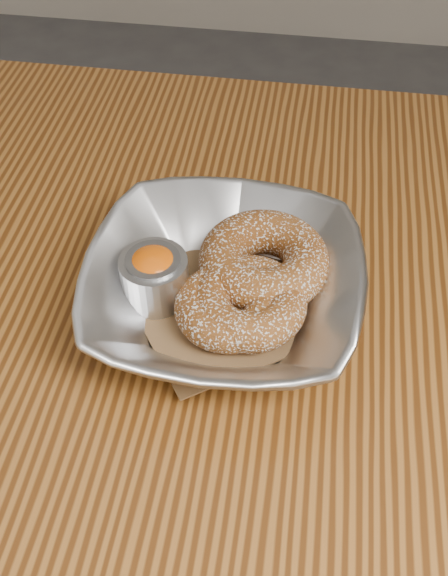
# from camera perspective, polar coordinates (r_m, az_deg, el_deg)

# --- Properties ---
(table) EXTENTS (1.20, 0.80, 0.75)m
(table) POSITION_cam_1_polar(r_m,az_deg,el_deg) (0.66, -7.93, -7.99)
(table) COLOR brown
(table) RESTS_ON ground_plane
(serving_bowl) EXTENTS (0.23, 0.23, 0.06)m
(serving_bowl) POSITION_cam_1_polar(r_m,az_deg,el_deg) (0.56, 0.00, -0.11)
(serving_bowl) COLOR #B5B8BD
(serving_bowl) RESTS_ON table
(parchment) EXTENTS (0.20, 0.20, 0.00)m
(parchment) POSITION_cam_1_polar(r_m,az_deg,el_deg) (0.58, 0.00, -1.40)
(parchment) COLOR brown
(parchment) RESTS_ON table
(donut_back) EXTENTS (0.14, 0.14, 0.04)m
(donut_back) POSITION_cam_1_polar(r_m,az_deg,el_deg) (0.58, 3.38, 2.34)
(donut_back) COLOR brown
(donut_back) RESTS_ON parchment
(donut_front) EXTENTS (0.10, 0.10, 0.03)m
(donut_front) POSITION_cam_1_polar(r_m,az_deg,el_deg) (0.55, 0.38, -1.61)
(donut_front) COLOR brown
(donut_front) RESTS_ON parchment
(donut_extra) EXTENTS (0.11, 0.11, 0.03)m
(donut_extra) POSITION_cam_1_polar(r_m,az_deg,el_deg) (0.55, 2.05, -1.23)
(donut_extra) COLOR brown
(donut_extra) RESTS_ON parchment
(ramekin) EXTENTS (0.06, 0.06, 0.05)m
(ramekin) POSITION_cam_1_polar(r_m,az_deg,el_deg) (0.57, -5.92, 1.05)
(ramekin) COLOR #B5B8BD
(ramekin) RESTS_ON table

